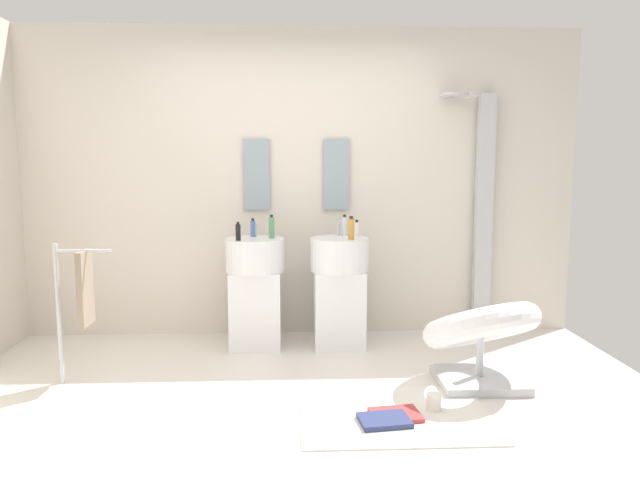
{
  "coord_description": "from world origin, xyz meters",
  "views": [
    {
      "loc": [
        -0.04,
        -3.45,
        1.47
      ],
      "look_at": [
        0.15,
        0.55,
        0.95
      ],
      "focal_mm": 33.22,
      "sensor_mm": 36.0,
      "label": 1
    }
  ],
  "objects_px": {
    "pedestal_sink_left": "(256,289)",
    "magazine_navy": "(384,420)",
    "coffee_mug": "(434,402)",
    "soap_bottle_blue": "(253,228)",
    "magazine_red": "(396,415)",
    "soap_bottle_green": "(272,227)",
    "soap_bottle_clear": "(345,226)",
    "soap_bottle_white": "(357,229)",
    "soap_bottle_amber": "(351,229)",
    "soap_bottle_black": "(238,232)",
    "shower_column": "(482,209)",
    "towel_rack": "(81,291)",
    "lounge_chair": "(481,334)",
    "pedestal_sink_right": "(339,288)"
  },
  "relations": [
    {
      "from": "pedestal_sink_right",
      "to": "shower_column",
      "type": "relative_size",
      "value": 0.48
    },
    {
      "from": "pedestal_sink_left",
      "to": "soap_bottle_white",
      "type": "relative_size",
      "value": 6.98
    },
    {
      "from": "pedestal_sink_left",
      "to": "soap_bottle_amber",
      "type": "relative_size",
      "value": 5.3
    },
    {
      "from": "towel_rack",
      "to": "magazine_red",
      "type": "bearing_deg",
      "value": -18.37
    },
    {
      "from": "magazine_red",
      "to": "soap_bottle_clear",
      "type": "height_order",
      "value": "soap_bottle_clear"
    },
    {
      "from": "soap_bottle_green",
      "to": "soap_bottle_black",
      "type": "bearing_deg",
      "value": -151.83
    },
    {
      "from": "coffee_mug",
      "to": "towel_rack",
      "type": "bearing_deg",
      "value": 165.75
    },
    {
      "from": "lounge_chair",
      "to": "magazine_red",
      "type": "xyz_separation_m",
      "value": [
        -0.65,
        -0.51,
        -0.33
      ]
    },
    {
      "from": "coffee_mug",
      "to": "soap_bottle_clear",
      "type": "height_order",
      "value": "soap_bottle_clear"
    },
    {
      "from": "soap_bottle_white",
      "to": "soap_bottle_blue",
      "type": "distance_m",
      "value": 0.84
    },
    {
      "from": "lounge_chair",
      "to": "soap_bottle_white",
      "type": "relative_size",
      "value": 7.32
    },
    {
      "from": "pedestal_sink_left",
      "to": "lounge_chair",
      "type": "xyz_separation_m",
      "value": [
        1.54,
        -0.91,
        -0.12
      ]
    },
    {
      "from": "lounge_chair",
      "to": "pedestal_sink_left",
      "type": "bearing_deg",
      "value": 149.34
    },
    {
      "from": "lounge_chair",
      "to": "soap_bottle_green",
      "type": "height_order",
      "value": "soap_bottle_green"
    },
    {
      "from": "magazine_navy",
      "to": "soap_bottle_white",
      "type": "distance_m",
      "value": 1.79
    },
    {
      "from": "pedestal_sink_right",
      "to": "soap_bottle_black",
      "type": "xyz_separation_m",
      "value": [
        -0.79,
        -0.13,
        0.47
      ]
    },
    {
      "from": "coffee_mug",
      "to": "soap_bottle_white",
      "type": "distance_m",
      "value": 1.66
    },
    {
      "from": "pedestal_sink_left",
      "to": "towel_rack",
      "type": "relative_size",
      "value": 1.03
    },
    {
      "from": "lounge_chair",
      "to": "soap_bottle_white",
      "type": "bearing_deg",
      "value": 127.26
    },
    {
      "from": "shower_column",
      "to": "soap_bottle_clear",
      "type": "distance_m",
      "value": 1.21
    },
    {
      "from": "shower_column",
      "to": "soap_bottle_green",
      "type": "height_order",
      "value": "shower_column"
    },
    {
      "from": "magazine_red",
      "to": "soap_bottle_green",
      "type": "distance_m",
      "value": 1.88
    },
    {
      "from": "shower_column",
      "to": "pedestal_sink_left",
      "type": "bearing_deg",
      "value": -170.87
    },
    {
      "from": "pedestal_sink_left",
      "to": "soap_bottle_amber",
      "type": "xyz_separation_m",
      "value": [
        0.75,
        -0.12,
        0.49
      ]
    },
    {
      "from": "soap_bottle_blue",
      "to": "soap_bottle_amber",
      "type": "xyz_separation_m",
      "value": [
        0.78,
        -0.24,
        0.02
      ]
    },
    {
      "from": "towel_rack",
      "to": "soap_bottle_blue",
      "type": "height_order",
      "value": "soap_bottle_blue"
    },
    {
      "from": "shower_column",
      "to": "towel_rack",
      "type": "height_order",
      "value": "shower_column"
    },
    {
      "from": "magazine_red",
      "to": "soap_bottle_black",
      "type": "distance_m",
      "value": 1.88
    },
    {
      "from": "soap_bottle_green",
      "to": "soap_bottle_white",
      "type": "height_order",
      "value": "soap_bottle_green"
    },
    {
      "from": "coffee_mug",
      "to": "soap_bottle_amber",
      "type": "bearing_deg",
      "value": 107.41
    },
    {
      "from": "pedestal_sink_right",
      "to": "towel_rack",
      "type": "xyz_separation_m",
      "value": [
        -1.78,
        -0.76,
        0.16
      ]
    },
    {
      "from": "soap_bottle_blue",
      "to": "lounge_chair",
      "type": "bearing_deg",
      "value": -33.41
    },
    {
      "from": "magazine_red",
      "to": "soap_bottle_green",
      "type": "bearing_deg",
      "value": 110.53
    },
    {
      "from": "pedestal_sink_left",
      "to": "soap_bottle_white",
      "type": "xyz_separation_m",
      "value": [
        0.82,
        0.04,
        0.47
      ]
    },
    {
      "from": "soap_bottle_clear",
      "to": "soap_bottle_white",
      "type": "bearing_deg",
      "value": -50.96
    },
    {
      "from": "magazine_navy",
      "to": "soap_bottle_white",
      "type": "bearing_deg",
      "value": 82.5
    },
    {
      "from": "pedestal_sink_left",
      "to": "soap_bottle_blue",
      "type": "distance_m",
      "value": 0.49
    },
    {
      "from": "pedestal_sink_left",
      "to": "soap_bottle_blue",
      "type": "height_order",
      "value": "soap_bottle_blue"
    },
    {
      "from": "pedestal_sink_left",
      "to": "soap_bottle_black",
      "type": "bearing_deg",
      "value": -133.37
    },
    {
      "from": "shower_column",
      "to": "soap_bottle_black",
      "type": "height_order",
      "value": "shower_column"
    },
    {
      "from": "coffee_mug",
      "to": "pedestal_sink_right",
      "type": "bearing_deg",
      "value": 109.14
    },
    {
      "from": "towel_rack",
      "to": "coffee_mug",
      "type": "xyz_separation_m",
      "value": [
        2.24,
        -0.57,
        -0.57
      ]
    },
    {
      "from": "coffee_mug",
      "to": "soap_bottle_clear",
      "type": "bearing_deg",
      "value": 105.4
    },
    {
      "from": "towel_rack",
      "to": "pedestal_sink_left",
      "type": "bearing_deg",
      "value": 34.66
    },
    {
      "from": "magazine_navy",
      "to": "soap_bottle_green",
      "type": "bearing_deg",
      "value": 106.86
    },
    {
      "from": "pedestal_sink_left",
      "to": "magazine_navy",
      "type": "distance_m",
      "value": 1.76
    },
    {
      "from": "coffee_mug",
      "to": "soap_bottle_blue",
      "type": "relative_size",
      "value": 0.66
    },
    {
      "from": "magazine_red",
      "to": "soap_bottle_green",
      "type": "height_order",
      "value": "soap_bottle_green"
    },
    {
      "from": "pedestal_sink_left",
      "to": "magazine_navy",
      "type": "bearing_deg",
      "value": -61.51
    },
    {
      "from": "shower_column",
      "to": "magazine_red",
      "type": "xyz_separation_m",
      "value": [
        -1.03,
        -1.73,
        -1.06
      ]
    }
  ]
}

